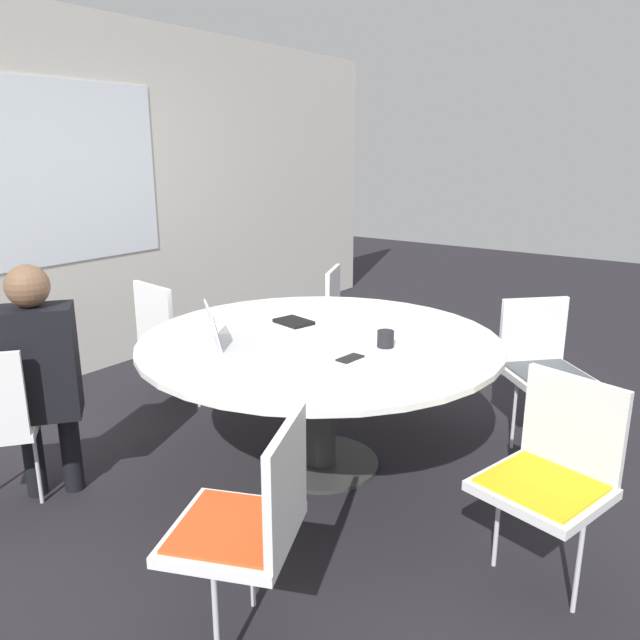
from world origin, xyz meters
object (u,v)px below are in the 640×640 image
object	(u,v)px
person_0	(38,368)
laptop	(225,336)
chair_5	(172,331)
coffee_cup	(386,339)
chair_2	(552,467)
chair_1	(251,516)
chair_4	(350,315)
spiral_notebook	(294,322)
chair_3	(542,360)
cell_phone	(350,358)

from	to	relation	value
person_0	laptop	world-z (taller)	person_0
chair_5	coffee_cup	bearing A→B (deg)	6.43
laptop	chair_2	bearing A→B (deg)	-137.04
chair_2	chair_1	bearing A→B (deg)	66.41
chair_4	spiral_notebook	bearing A→B (deg)	-7.42
chair_1	chair_2	size ratio (longest dim) A/B	1.00
chair_3	person_0	distance (m)	2.75
person_0	laptop	xyz separation A→B (m)	(0.69, -0.57, 0.09)
chair_1	laptop	xyz separation A→B (m)	(0.82, 0.89, 0.28)
person_0	cell_phone	bearing A→B (deg)	-14.88
laptop	coffee_cup	world-z (taller)	laptop
person_0	coffee_cup	world-z (taller)	person_0
spiral_notebook	coffee_cup	world-z (taller)	coffee_cup
laptop	cell_phone	world-z (taller)	laptop
chair_4	coffee_cup	distance (m)	1.51
spiral_notebook	chair_2	bearing A→B (deg)	-104.33
chair_3	spiral_notebook	xyz separation A→B (m)	(-0.86, 1.18, 0.24)
coffee_cup	spiral_notebook	bearing A→B (deg)	83.64
chair_1	chair_3	xyz separation A→B (m)	(2.22, -0.31, 0.00)
chair_4	chair_5	size ratio (longest dim) A/B	1.00
laptop	spiral_notebook	world-z (taller)	laptop
chair_2	chair_3	distance (m)	1.34
person_0	cell_phone	distance (m)	1.50
spiral_notebook	cell_phone	xyz separation A→B (m)	(-0.34, -0.61, -0.01)
laptop	coffee_cup	size ratio (longest dim) A/B	4.73
chair_1	coffee_cup	size ratio (longest dim) A/B	9.98
laptop	spiral_notebook	distance (m)	0.54
chair_2	person_0	world-z (taller)	person_0
laptop	coffee_cup	bearing A→B (deg)	-106.92
chair_2	cell_phone	size ratio (longest dim) A/B	5.92
chair_5	coffee_cup	world-z (taller)	chair_5
coffee_cup	chair_1	bearing A→B (deg)	-170.33
chair_5	cell_phone	world-z (taller)	chair_5
chair_3	laptop	distance (m)	1.87
chair_1	chair_2	world-z (taller)	same
chair_1	coffee_cup	bearing A→B (deg)	-13.00
chair_3	coffee_cup	bearing A→B (deg)	14.87
chair_4	cell_phone	size ratio (longest dim) A/B	5.92
chair_2	coffee_cup	world-z (taller)	chair_2
chair_1	chair_4	size ratio (longest dim) A/B	1.00
chair_2	cell_phone	bearing A→B (deg)	10.14
chair_3	chair_5	xyz separation A→B (m)	(-0.87, 2.23, 0.00)
chair_2	person_0	distance (m)	2.36
chair_4	chair_5	bearing A→B (deg)	-57.97
chair_2	chair_3	xyz separation A→B (m)	(1.27, 0.42, 0.00)
chair_3	cell_phone	world-z (taller)	chair_3
chair_3	spiral_notebook	distance (m)	1.48
person_0	chair_1	bearing A→B (deg)	-56.39
chair_4	cell_phone	distance (m)	1.69
person_0	chair_4	bearing A→B (deg)	31.20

